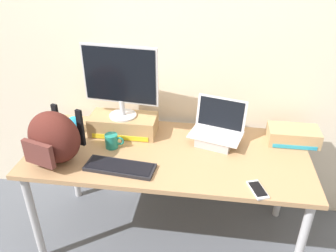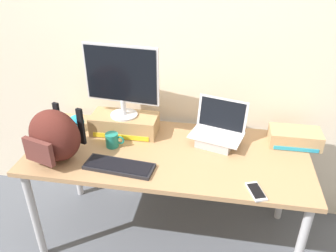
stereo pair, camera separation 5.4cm
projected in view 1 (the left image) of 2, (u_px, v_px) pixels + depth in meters
name	position (u px, v px, depth m)	size (l,w,h in m)	color
ground_plane	(168.00, 234.00, 2.48)	(20.00, 20.00, 0.00)	#515660
back_wall	(178.00, 41.00, 2.25)	(7.00, 0.10, 2.60)	beige
desk	(168.00, 160.00, 2.16)	(1.74, 0.76, 0.73)	#A87F56
toner_box_yellow	(124.00, 124.00, 2.29)	(0.45, 0.21, 0.13)	#A88456
desktop_monitor	(120.00, 80.00, 2.13)	(0.49, 0.18, 0.48)	silver
open_laptop	(216.00, 134.00, 2.18)	(0.37, 0.30, 0.28)	#ADADB2
external_keyboard	(120.00, 167.00, 1.95)	(0.42, 0.18, 0.02)	black
messenger_backpack	(54.00, 138.00, 1.96)	(0.38, 0.34, 0.32)	#4C1E19
coffee_mug	(112.00, 141.00, 2.14)	(0.12, 0.08, 0.09)	#1E7F70
cell_phone	(258.00, 190.00, 1.79)	(0.11, 0.16, 0.01)	silver
plush_toy	(75.00, 124.00, 2.31)	(0.11, 0.11, 0.11)	#2393CC
toner_box_cyan	(293.00, 135.00, 2.19)	(0.32, 0.18, 0.10)	tan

